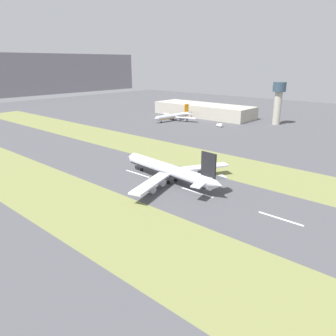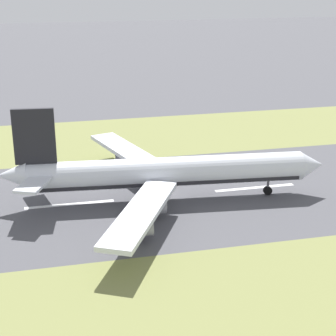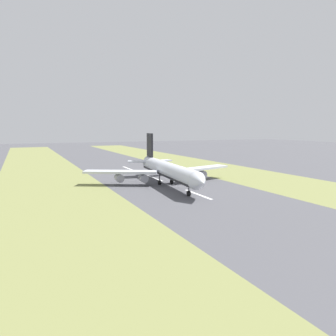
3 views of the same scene
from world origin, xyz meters
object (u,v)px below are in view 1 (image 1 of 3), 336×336
object	(u,v)px
control_tower	(278,99)
airplane_parked_apron	(174,116)
service_truck	(220,125)
terminal_building	(203,110)
airplane_main_jet	(171,171)

from	to	relation	value
control_tower	airplane_parked_apron	world-z (taller)	control_tower
control_tower	airplane_parked_apron	size ratio (longest dim) A/B	0.78
airplane_parked_apron	service_truck	size ratio (longest dim) A/B	8.30
terminal_building	airplane_parked_apron	bearing A→B (deg)	173.05
control_tower	service_truck	distance (m)	61.52
airplane_main_jet	terminal_building	bearing A→B (deg)	31.38
airplane_main_jet	service_truck	bearing A→B (deg)	23.80
control_tower	service_truck	world-z (taller)	control_tower
airplane_parked_apron	control_tower	bearing A→B (deg)	-60.91
airplane_main_jet	terminal_building	world-z (taller)	airplane_main_jet
control_tower	airplane_parked_apron	xyz separation A→B (m)	(-48.62, 87.40, -19.89)
airplane_main_jet	airplane_parked_apron	size ratio (longest dim) A/B	1.33
terminal_building	airplane_parked_apron	distance (m)	43.94
airplane_parked_apron	service_truck	xyz separation A→B (m)	(2.08, -54.22, -2.86)
terminal_building	airplane_parked_apron	world-z (taller)	airplane_parked_apron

